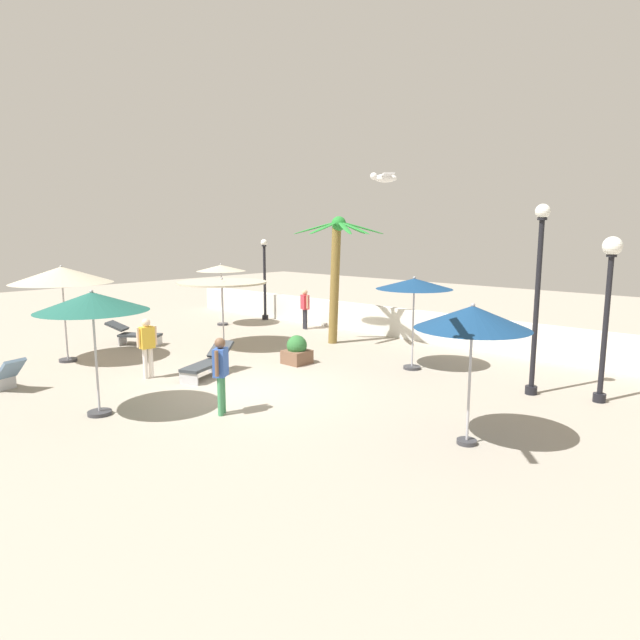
% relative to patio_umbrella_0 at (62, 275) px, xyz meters
% --- Properties ---
extents(ground_plane, '(56.00, 56.00, 0.00)m').
position_rel_patio_umbrella_0_xyz_m(ground_plane, '(6.15, 1.67, -2.59)').
color(ground_plane, '#9E9384').
extents(boundary_wall, '(25.20, 0.30, 1.08)m').
position_rel_patio_umbrella_0_xyz_m(boundary_wall, '(6.15, 9.85, -2.05)').
color(boundary_wall, silver).
rests_on(boundary_wall, ground_plane).
extents(patio_umbrella_0, '(2.87, 2.87, 2.89)m').
position_rel_patio_umbrella_0_xyz_m(patio_umbrella_0, '(0.00, 0.00, 0.00)').
color(patio_umbrella_0, '#333338').
rests_on(patio_umbrella_0, ground_plane).
extents(patio_umbrella_1, '(2.28, 2.28, 2.69)m').
position_rel_patio_umbrella_0_xyz_m(patio_umbrella_1, '(5.37, -1.58, -0.18)').
color(patio_umbrella_1, '#333338').
rests_on(patio_umbrella_1, ground_plane).
extents(patio_umbrella_2, '(2.06, 2.06, 2.63)m').
position_rel_patio_umbrella_0_xyz_m(patio_umbrella_2, '(11.92, 2.27, -0.24)').
color(patio_umbrella_2, '#333338').
rests_on(patio_umbrella_2, ground_plane).
extents(patio_umbrella_3, '(2.14, 2.14, 2.64)m').
position_rel_patio_umbrella_0_xyz_m(patio_umbrella_3, '(8.12, 6.26, -0.20)').
color(patio_umbrella_3, '#333338').
rests_on(patio_umbrella_3, ground_plane).
extents(patio_umbrella_4, '(2.01, 2.01, 2.57)m').
position_rel_patio_umbrella_0_xyz_m(patio_umbrella_4, '(-1.73, 7.08, -0.26)').
color(patio_umbrella_4, '#333338').
rests_on(patio_umbrella_4, ground_plane).
extents(patio_umbrella_5, '(2.92, 2.92, 2.37)m').
position_rel_patio_umbrella_0_xyz_m(patio_umbrella_5, '(1.90, 4.38, -0.45)').
color(patio_umbrella_5, '#333338').
rests_on(patio_umbrella_5, ground_plane).
extents(palm_tree_0, '(3.07, 3.09, 4.37)m').
position_rel_patio_umbrella_0_xyz_m(palm_tree_0, '(4.22, 7.44, 0.28)').
color(palm_tree_0, olive).
rests_on(palm_tree_0, ground_plane).
extents(lamp_post_0, '(0.34, 0.34, 4.49)m').
position_rel_patio_umbrella_0_xyz_m(lamp_post_0, '(11.57, 6.15, 0.02)').
color(lamp_post_0, black).
rests_on(lamp_post_0, ground_plane).
extents(lamp_post_1, '(0.42, 0.42, 3.77)m').
position_rel_patio_umbrella_0_xyz_m(lamp_post_1, '(12.96, 6.61, -0.07)').
color(lamp_post_1, black).
rests_on(lamp_post_1, ground_plane).
extents(lamp_post_2, '(0.28, 0.28, 3.53)m').
position_rel_patio_umbrella_0_xyz_m(lamp_post_2, '(-1.50, 9.25, -0.74)').
color(lamp_post_2, black).
rests_on(lamp_post_2, ground_plane).
extents(lounge_chair_0, '(1.18, 1.94, 0.83)m').
position_rel_patio_umbrella_0_xyz_m(lounge_chair_0, '(4.52, 1.85, -2.19)').
color(lounge_chair_0, '#B7B7BC').
rests_on(lounge_chair_0, ground_plane).
extents(lounge_chair_1, '(1.82, 1.51, 0.81)m').
position_rel_patio_umbrella_0_xyz_m(lounge_chair_1, '(-0.73, 2.56, -2.19)').
color(lounge_chair_1, '#B7B7BC').
rests_on(lounge_chair_1, ground_plane).
extents(guest_0, '(0.53, 0.36, 1.58)m').
position_rel_patio_umbrella_0_xyz_m(guest_0, '(1.44, 8.76, -1.64)').
color(guest_0, '#26262D').
rests_on(guest_0, ground_plane).
extents(guest_1, '(0.28, 0.56, 1.61)m').
position_rel_patio_umbrella_0_xyz_m(guest_1, '(3.49, 0.67, -1.62)').
color(guest_1, silver).
rests_on(guest_1, ground_plane).
extents(guest_2, '(0.40, 0.48, 1.67)m').
position_rel_patio_umbrella_0_xyz_m(guest_2, '(7.28, 0.21, -1.58)').
color(guest_2, '#3F8C59').
rests_on(guest_2, ground_plane).
extents(seagull_0, '(0.98, 1.13, 0.14)m').
position_rel_patio_umbrella_0_xyz_m(seagull_0, '(11.68, -0.12, 2.04)').
color(seagull_0, white).
extents(planter, '(0.70, 0.70, 0.85)m').
position_rel_patio_umbrella_0_xyz_m(planter, '(5.26, 4.48, -2.21)').
color(planter, brown).
rests_on(planter, ground_plane).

